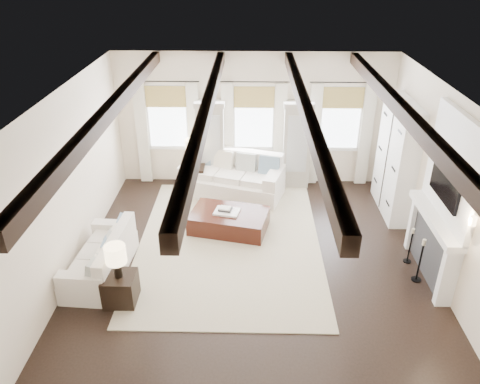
{
  "coord_description": "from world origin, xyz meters",
  "views": [
    {
      "loc": [
        -0.09,
        -6.9,
        5.27
      ],
      "look_at": [
        -0.26,
        0.91,
        1.15
      ],
      "focal_mm": 35.0,
      "sensor_mm": 36.0,
      "label": 1
    }
  ],
  "objects_px": {
    "sofa_left": "(103,258)",
    "ottoman": "(229,221)",
    "side_table_front": "(121,289)",
    "side_table_back": "(195,180)",
    "sofa_back": "(233,178)"
  },
  "relations": [
    {
      "from": "side_table_front",
      "to": "sofa_left",
      "type": "bearing_deg",
      "value": 123.57
    },
    {
      "from": "sofa_back",
      "to": "side_table_back",
      "type": "relative_size",
      "value": 3.83
    },
    {
      "from": "side_table_front",
      "to": "side_table_back",
      "type": "distance_m",
      "value": 4.03
    },
    {
      "from": "sofa_left",
      "to": "side_table_front",
      "type": "height_order",
      "value": "sofa_left"
    },
    {
      "from": "sofa_left",
      "to": "sofa_back",
      "type": "bearing_deg",
      "value": 55.19
    },
    {
      "from": "sofa_left",
      "to": "side_table_back",
      "type": "height_order",
      "value": "sofa_left"
    },
    {
      "from": "sofa_back",
      "to": "sofa_left",
      "type": "bearing_deg",
      "value": -124.81
    },
    {
      "from": "sofa_back",
      "to": "side_table_front",
      "type": "distance_m",
      "value": 4.28
    },
    {
      "from": "sofa_left",
      "to": "side_table_front",
      "type": "relative_size",
      "value": 3.67
    },
    {
      "from": "ottoman",
      "to": "side_table_back",
      "type": "bearing_deg",
      "value": 130.41
    },
    {
      "from": "ottoman",
      "to": "sofa_back",
      "type": "bearing_deg",
      "value": 101.83
    },
    {
      "from": "sofa_left",
      "to": "ottoman",
      "type": "xyz_separation_m",
      "value": [
        2.19,
        1.54,
        -0.12
      ]
    },
    {
      "from": "sofa_left",
      "to": "side_table_back",
      "type": "xyz_separation_m",
      "value": [
        1.31,
        3.2,
        0.01
      ]
    },
    {
      "from": "side_table_front",
      "to": "sofa_back",
      "type": "bearing_deg",
      "value": 66.36
    },
    {
      "from": "sofa_back",
      "to": "ottoman",
      "type": "height_order",
      "value": "sofa_back"
    }
  ]
}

